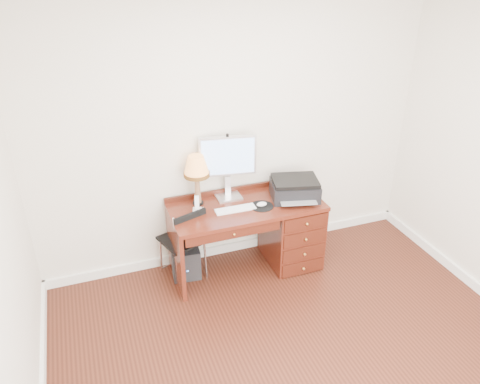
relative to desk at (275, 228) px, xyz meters
name	(u,v)px	position (x,y,z in m)	size (l,w,h in m)	color
ground	(307,367)	(-0.32, -1.40, -0.41)	(4.00, 4.00, 0.00)	black
room_shell	(275,311)	(-0.32, -0.77, -0.36)	(4.00, 4.00, 4.00)	silver
desk	(275,228)	(0.00, 0.00, 0.00)	(1.50, 0.67, 0.75)	#561E12
monitor	(227,160)	(-0.44, 0.22, 0.74)	(0.56, 0.22, 0.64)	silver
keyboard	(235,209)	(-0.46, -0.06, 0.34)	(0.39, 0.11, 0.01)	white
mouse_pad	(262,205)	(-0.19, -0.08, 0.35)	(0.23, 0.23, 0.05)	black
printer	(295,188)	(0.19, -0.02, 0.44)	(0.53, 0.46, 0.20)	black
leg_lamp	(196,169)	(-0.76, 0.18, 0.71)	(0.25, 0.25, 0.51)	black
phone	(197,208)	(-0.81, 0.02, 0.39)	(0.10, 0.10, 0.17)	white
pen_cup	(277,184)	(0.09, 0.21, 0.39)	(0.08, 0.08, 0.10)	black
chair	(183,237)	(-0.96, 0.03, 0.08)	(0.48, 0.49, 0.81)	black
equipment_box	(185,261)	(-0.94, 0.10, -0.25)	(0.28, 0.28, 0.32)	black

